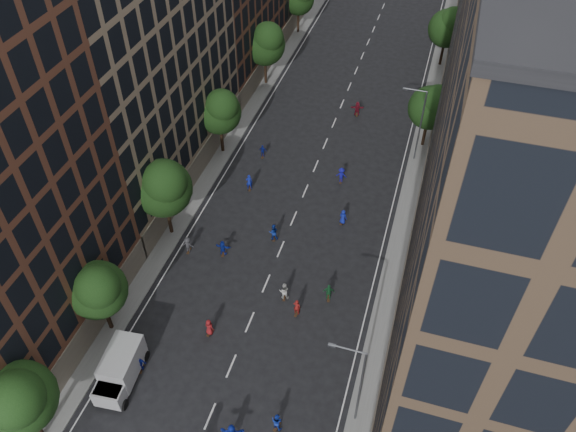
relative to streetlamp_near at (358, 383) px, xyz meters
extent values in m
plane|color=black|center=(-10.37, 28.00, -5.17)|extent=(240.00, 240.00, 0.00)
cube|color=slate|center=(-22.37, 35.50, -5.09)|extent=(4.00, 105.00, 0.15)
cube|color=slate|center=(1.63, 35.50, -5.09)|extent=(4.00, 105.00, 0.15)
cube|color=#8C765C|center=(-29.37, 23.00, 11.83)|extent=(14.00, 26.00, 34.00)
cube|color=#443324|center=(8.63, 3.00, 12.83)|extent=(14.00, 30.00, 36.00)
cube|color=#655C53|center=(8.63, 32.00, 11.33)|extent=(14.00, 28.00, 33.00)
cylinder|color=black|center=(-21.57, -8.00, -3.19)|extent=(0.36, 0.36, 3.96)
sphere|color=#163210|center=(-21.57, -8.00, 0.41)|extent=(5.20, 5.20, 5.20)
sphere|color=#163210|center=(-20.92, -8.52, 1.71)|extent=(3.90, 3.90, 3.90)
cylinder|color=black|center=(-21.57, 2.00, -3.32)|extent=(0.36, 0.36, 3.70)
sphere|color=#163210|center=(-21.57, 2.00, 0.04)|extent=(4.80, 4.80, 4.80)
sphere|color=#163210|center=(-20.97, 1.52, 1.24)|extent=(3.60, 3.60, 3.60)
cylinder|color=black|center=(-21.57, 14.00, -3.06)|extent=(0.36, 0.36, 4.22)
sphere|color=#163210|center=(-21.57, 14.00, 0.78)|extent=(5.60, 5.60, 5.60)
sphere|color=#163210|center=(-20.87, 13.44, 2.18)|extent=(4.20, 4.20, 4.20)
cylinder|color=black|center=(-21.57, 28.00, -3.23)|extent=(0.36, 0.36, 3.87)
sphere|color=#163210|center=(-21.57, 28.00, 0.29)|extent=(5.00, 5.00, 5.00)
sphere|color=#163210|center=(-20.94, 27.50, 1.54)|extent=(3.75, 3.75, 3.75)
cylinder|color=black|center=(-21.57, 44.00, -3.14)|extent=(0.36, 0.36, 4.05)
sphere|color=#163210|center=(-21.57, 44.00, 0.54)|extent=(5.40, 5.40, 5.40)
sphere|color=#163210|center=(-20.89, 43.46, 1.89)|extent=(4.05, 4.05, 4.05)
cylinder|color=black|center=(-21.57, 60.00, -3.28)|extent=(0.36, 0.36, 3.78)
cylinder|color=black|center=(0.83, 36.00, -3.30)|extent=(0.36, 0.36, 3.74)
sphere|color=#163210|center=(0.83, 36.00, 0.10)|extent=(5.00, 5.00, 5.00)
sphere|color=#163210|center=(1.46, 35.50, 1.35)|extent=(3.75, 3.75, 3.75)
cylinder|color=black|center=(0.83, 56.00, -3.19)|extent=(0.36, 0.36, 3.96)
sphere|color=#163210|center=(0.83, 56.00, 0.41)|extent=(5.20, 5.20, 5.20)
sphere|color=#163210|center=(1.48, 55.48, 1.71)|extent=(3.90, 3.90, 3.90)
cylinder|color=#595B60|center=(0.23, 0.00, -0.67)|extent=(0.18, 0.18, 9.00)
cylinder|color=#595B60|center=(-0.97, 0.00, 3.83)|extent=(2.40, 0.12, 0.12)
cube|color=#595B60|center=(-2.07, 0.00, 3.78)|extent=(0.50, 0.22, 0.15)
cylinder|color=#595B60|center=(0.23, 33.00, -0.67)|extent=(0.18, 0.18, 9.00)
cylinder|color=#595B60|center=(-0.97, 33.00, 3.83)|extent=(2.40, 0.12, 0.12)
cube|color=#595B60|center=(-2.07, 33.00, 3.78)|extent=(0.50, 0.22, 0.15)
cube|color=silver|center=(-18.23, -1.54, -3.55)|extent=(2.71, 4.22, 2.46)
cube|color=silver|center=(-18.01, -3.99, -3.99)|extent=(2.39, 1.99, 1.57)
cube|color=black|center=(-18.01, -3.99, -3.27)|extent=(2.14, 1.63, 0.11)
cylinder|color=black|center=(-19.09, -4.43, -4.74)|extent=(0.36, 0.87, 0.85)
cylinder|color=black|center=(-16.86, -4.22, -4.74)|extent=(0.36, 0.87, 0.85)
cylinder|color=black|center=(-19.49, -0.08, -4.74)|extent=(0.36, 0.87, 0.85)
cylinder|color=black|center=(-17.26, 0.12, -4.74)|extent=(0.36, 0.87, 0.85)
imported|color=#1631B5|center=(-5.23, -2.32, -4.30)|extent=(0.99, 0.86, 1.74)
imported|color=#121E97|center=(-17.22, -0.90, -4.24)|extent=(1.16, 0.66, 1.86)
imported|color=maroon|center=(-13.23, 3.93, -4.31)|extent=(0.95, 0.73, 1.72)
imported|color=maroon|center=(-6.71, 8.06, -4.28)|extent=(0.69, 0.49, 1.79)
imported|color=silver|center=(-8.29, 9.41, -4.25)|extent=(1.03, 0.89, 1.84)
imported|color=#3A393E|center=(-18.87, 12.15, -4.31)|extent=(1.16, 0.73, 1.72)
imported|color=#1C5D2F|center=(-4.43, 10.46, -4.26)|extent=(1.14, 0.66, 1.82)
imported|color=#1328A2|center=(-15.49, 12.77, -4.34)|extent=(1.56, 0.55, 1.66)
imported|color=#1524AF|center=(-5.37, 20.33, -4.35)|extent=(0.93, 0.75, 1.65)
imported|color=#1525AA|center=(-16.29, 22.54, -4.21)|extent=(0.81, 0.66, 1.92)
imported|color=#122E98|center=(-11.46, 16.12, -4.23)|extent=(1.11, 0.99, 1.88)
imported|color=#1313A1|center=(-7.00, 26.65, -4.27)|extent=(1.20, 0.72, 1.80)
imported|color=navy|center=(-16.72, 28.40, -4.39)|extent=(0.95, 0.47, 1.56)
imported|color=maroon|center=(-8.00, 40.00, -4.25)|extent=(1.78, 0.91, 1.83)
camera|label=1|loc=(1.12, -20.44, 35.41)|focal=35.00mm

